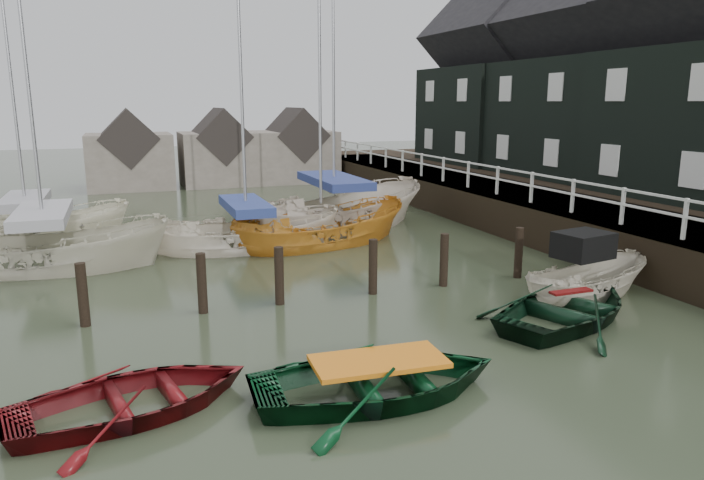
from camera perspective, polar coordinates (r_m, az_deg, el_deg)
name	(u,v)px	position (r m, az deg, el deg)	size (l,w,h in m)	color
ground	(374,341)	(12.83, 1.99, -9.21)	(120.00, 120.00, 0.00)	#2C3421
pier	(499,205)	(25.59, 13.25, 3.09)	(3.04, 32.00, 2.70)	black
land_strip	(609,214)	(29.09, 22.31, 2.17)	(14.00, 38.00, 1.50)	black
quay_houses	(646,77)	(27.75, 25.20, 13.28)	(6.52, 28.14, 10.01)	black
mooring_pilings	(283,284)	(15.04, -6.30, -3.96)	(13.72, 0.22, 1.80)	black
far_sheds	(218,152)	(37.52, -12.12, 7.81)	(14.00, 4.08, 4.39)	#665B51
rowboat_red	(135,412)	(10.69, -19.10, -14.57)	(2.65, 3.71, 0.77)	#5A0C10
rowboat_green	(378,396)	(10.63, 2.41, -13.99)	(2.99, 4.18, 0.87)	black
rowboat_dkgreen	(569,321)	(14.77, 19.11, -6.95)	(3.02, 4.23, 0.88)	black
motorboat	(585,292)	(16.68, 20.40, -4.43)	(4.12, 2.16, 2.35)	beige
sailboat_a	(48,267)	(20.20, -25.92, -2.19)	(7.32, 3.85, 11.78)	beige
sailboat_b	(247,247)	(20.93, -9.50, -0.59)	(6.34, 2.77, 12.00)	beige
sailboat_c	(322,243)	(21.38, -2.79, -0.31)	(6.94, 3.80, 10.90)	orange
sailboat_d	(334,227)	(23.83, -1.62, 1.15)	(8.66, 5.16, 13.90)	beige
sailboat_e	(30,243)	(23.86, -27.25, -0.23)	(6.54, 2.51, 10.81)	silver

